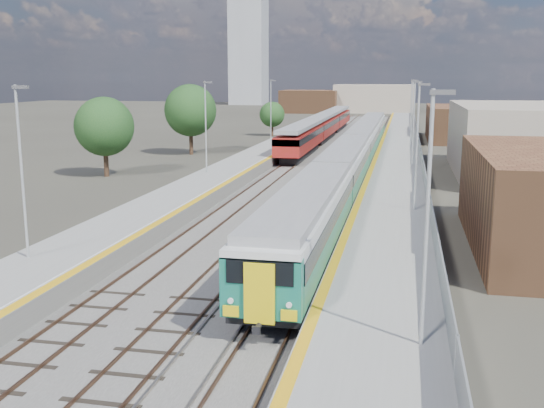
% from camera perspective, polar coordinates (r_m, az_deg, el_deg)
% --- Properties ---
extents(ground, '(320.00, 320.00, 0.00)m').
position_cam_1_polar(ground, '(67.13, 6.68, 3.67)').
color(ground, '#47443A').
rests_on(ground, ground).
extents(ballast_bed, '(10.50, 155.00, 0.06)m').
position_cam_1_polar(ballast_bed, '(69.83, 5.03, 4.02)').
color(ballast_bed, '#565451').
rests_on(ballast_bed, ground).
extents(tracks, '(8.96, 160.00, 0.17)m').
position_cam_1_polar(tracks, '(71.40, 5.67, 4.23)').
color(tracks, '#4C3323').
rests_on(tracks, ground).
extents(platform_right, '(4.70, 155.00, 8.52)m').
position_cam_1_polar(platform_right, '(69.28, 11.25, 4.21)').
color(platform_right, slate).
rests_on(platform_right, ground).
extents(platform_left, '(4.30, 155.00, 8.52)m').
position_cam_1_polar(platform_left, '(70.87, -0.45, 4.57)').
color(platform_left, slate).
rests_on(platform_left, ground).
extents(buildings, '(72.00, 185.50, 40.00)m').
position_cam_1_polar(buildings, '(156.75, 3.06, 11.97)').
color(buildings, brown).
rests_on(buildings, ground).
extents(green_train, '(2.79, 77.69, 3.07)m').
position_cam_1_polar(green_train, '(58.44, 7.45, 4.66)').
color(green_train, black).
rests_on(green_train, ground).
extents(red_train, '(2.80, 56.71, 3.53)m').
position_cam_1_polar(red_train, '(90.33, 4.56, 6.99)').
color(red_train, black).
rests_on(red_train, ground).
extents(tree_a, '(5.27, 5.27, 7.15)m').
position_cam_1_polar(tree_a, '(58.96, -14.80, 6.72)').
color(tree_a, '#382619').
rests_on(tree_a, ground).
extents(tree_b, '(5.96, 5.96, 8.07)m').
position_cam_1_polar(tree_b, '(74.18, -7.33, 8.32)').
color(tree_b, '#382619').
rests_on(tree_b, ground).
extents(tree_c, '(3.83, 3.83, 5.19)m').
position_cam_1_polar(tree_c, '(97.43, 0.00, 8.02)').
color(tree_c, '#382619').
rests_on(tree_c, ground).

